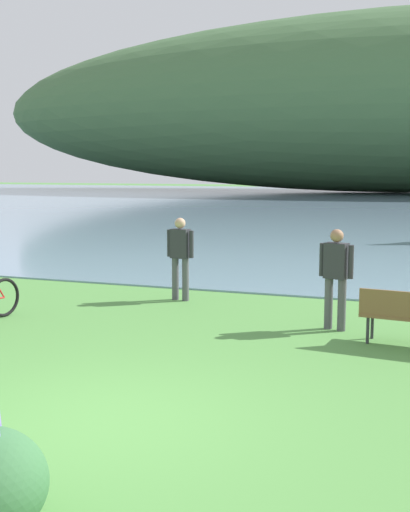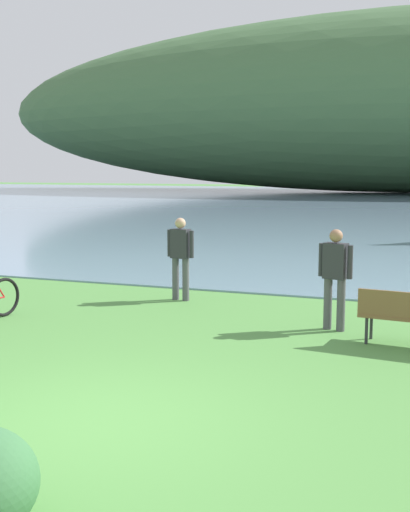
% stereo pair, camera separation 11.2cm
% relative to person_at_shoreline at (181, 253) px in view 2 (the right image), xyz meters
% --- Properties ---
extents(ground_plane, '(200.00, 200.00, 0.00)m').
position_rel_person_at_shoreline_xyz_m(ground_plane, '(1.57, -6.43, -0.98)').
color(ground_plane, '#518E42').
extents(bay_water, '(180.00, 80.00, 0.04)m').
position_rel_person_at_shoreline_xyz_m(bay_water, '(1.57, 41.14, -0.96)').
color(bay_water, '#7A99B2').
rests_on(bay_water, ground).
extents(distant_hillside, '(98.62, 28.00, 19.53)m').
position_rel_person_at_shoreline_xyz_m(distant_hillside, '(0.23, 63.55, 8.82)').
color(distant_hillside, '#42663D').
rests_on(distant_hillside, bay_water).
extents(person_at_shoreline, '(0.61, 0.26, 1.71)m').
position_rel_person_at_shoreline_xyz_m(person_at_shoreline, '(0.00, 0.00, 0.00)').
color(person_at_shoreline, '#4C4C51').
rests_on(person_at_shoreline, ground).
extents(person_on_the_grass, '(0.59, 0.31, 1.71)m').
position_rel_person_at_shoreline_xyz_m(person_on_the_grass, '(3.39, -1.43, 0.00)').
color(person_on_the_grass, '#4C4C51').
rests_on(person_on_the_grass, ground).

